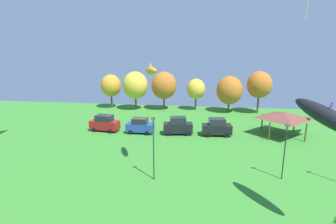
{
  "coord_description": "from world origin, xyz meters",
  "views": [
    {
      "loc": [
        1.72,
        2.37,
        12.43
      ],
      "look_at": [
        -0.23,
        16.67,
        8.96
      ],
      "focal_mm": 28.0,
      "sensor_mm": 36.0,
      "label": 1
    }
  ],
  "objects_px": {
    "kite_flying_10": "(328,117)",
    "park_pavilion": "(284,115)",
    "light_post_2": "(154,145)",
    "light_post_1": "(285,148)",
    "treeline_tree_3": "(196,89)",
    "treeline_tree_1": "(135,85)",
    "treeline_tree_5": "(259,85)",
    "parked_car_third_from_left": "(178,126)",
    "treeline_tree_4": "(229,90)",
    "treeline_tree_2": "(164,85)",
    "kite_flying_6": "(151,71)",
    "treeline_tree_0": "(111,86)",
    "parked_car_leftmost": "(105,123)",
    "parked_car_second_from_left": "(140,126)",
    "parked_car_rightmost_in_row": "(217,127)"
  },
  "relations": [
    {
      "from": "light_post_2",
      "to": "kite_flying_10",
      "type": "bearing_deg",
      "value": -21.85
    },
    {
      "from": "parked_car_third_from_left",
      "to": "light_post_2",
      "type": "relative_size",
      "value": 0.71
    },
    {
      "from": "treeline_tree_3",
      "to": "parked_car_rightmost_in_row",
      "type": "bearing_deg",
      "value": -77.51
    },
    {
      "from": "kite_flying_6",
      "to": "parked_car_rightmost_in_row",
      "type": "relative_size",
      "value": 0.78
    },
    {
      "from": "kite_flying_10",
      "to": "light_post_2",
      "type": "bearing_deg",
      "value": 158.15
    },
    {
      "from": "treeline_tree_3",
      "to": "treeline_tree_5",
      "type": "xyz_separation_m",
      "value": [
        12.34,
        -1.33,
        1.28
      ]
    },
    {
      "from": "parked_car_third_from_left",
      "to": "light_post_2",
      "type": "height_order",
      "value": "light_post_2"
    },
    {
      "from": "treeline_tree_2",
      "to": "treeline_tree_3",
      "type": "bearing_deg",
      "value": 4.5
    },
    {
      "from": "kite_flying_10",
      "to": "treeline_tree_5",
      "type": "distance_m",
      "value": 34.98
    },
    {
      "from": "park_pavilion",
      "to": "treeline_tree_1",
      "type": "height_order",
      "value": "treeline_tree_1"
    },
    {
      "from": "treeline_tree_5",
      "to": "parked_car_third_from_left",
      "type": "bearing_deg",
      "value": -133.11
    },
    {
      "from": "treeline_tree_3",
      "to": "treeline_tree_1",
      "type": "bearing_deg",
      "value": -173.67
    },
    {
      "from": "parked_car_rightmost_in_row",
      "to": "park_pavilion",
      "type": "bearing_deg",
      "value": 2.51
    },
    {
      "from": "treeline_tree_1",
      "to": "parked_car_second_from_left",
      "type": "bearing_deg",
      "value": -73.18
    },
    {
      "from": "parked_car_third_from_left",
      "to": "treeline_tree_3",
      "type": "relative_size",
      "value": 0.69
    },
    {
      "from": "parked_car_second_from_left",
      "to": "treeline_tree_0",
      "type": "height_order",
      "value": "treeline_tree_0"
    },
    {
      "from": "kite_flying_6",
      "to": "park_pavilion",
      "type": "bearing_deg",
      "value": 38.41
    },
    {
      "from": "parked_car_leftmost",
      "to": "parked_car_second_from_left",
      "type": "height_order",
      "value": "parked_car_leftmost"
    },
    {
      "from": "kite_flying_10",
      "to": "treeline_tree_1",
      "type": "bearing_deg",
      "value": 122.59
    },
    {
      "from": "parked_car_leftmost",
      "to": "treeline_tree_3",
      "type": "xyz_separation_m",
      "value": [
        13.52,
        16.64,
        3.16
      ]
    },
    {
      "from": "park_pavilion",
      "to": "treeline_tree_2",
      "type": "distance_m",
      "value": 24.8
    },
    {
      "from": "kite_flying_6",
      "to": "treeline_tree_5",
      "type": "height_order",
      "value": "kite_flying_6"
    },
    {
      "from": "kite_flying_10",
      "to": "treeline_tree_0",
      "type": "relative_size",
      "value": 0.71
    },
    {
      "from": "treeline_tree_4",
      "to": "kite_flying_10",
      "type": "bearing_deg",
      "value": -85.07
    },
    {
      "from": "parked_car_third_from_left",
      "to": "park_pavilion",
      "type": "bearing_deg",
      "value": -1.93
    },
    {
      "from": "treeline_tree_1",
      "to": "treeline_tree_4",
      "type": "height_order",
      "value": "treeline_tree_1"
    },
    {
      "from": "parked_car_second_from_left",
      "to": "treeline_tree_4",
      "type": "bearing_deg",
      "value": 49.46
    },
    {
      "from": "park_pavilion",
      "to": "treeline_tree_2",
      "type": "height_order",
      "value": "treeline_tree_2"
    },
    {
      "from": "parked_car_third_from_left",
      "to": "treeline_tree_3",
      "type": "height_order",
      "value": "treeline_tree_3"
    },
    {
      "from": "kite_flying_10",
      "to": "parked_car_third_from_left",
      "type": "xyz_separation_m",
      "value": [
        -11.77,
        19.42,
        -6.79
      ]
    },
    {
      "from": "park_pavilion",
      "to": "kite_flying_6",
      "type": "bearing_deg",
      "value": -141.59
    },
    {
      "from": "parked_car_third_from_left",
      "to": "kite_flying_10",
      "type": "bearing_deg",
      "value": -66.3
    },
    {
      "from": "kite_flying_10",
      "to": "light_post_1",
      "type": "distance_m",
      "value": 8.42
    },
    {
      "from": "parked_car_second_from_left",
      "to": "treeline_tree_0",
      "type": "bearing_deg",
      "value": 124.06
    },
    {
      "from": "parked_car_leftmost",
      "to": "treeline_tree_2",
      "type": "xyz_separation_m",
      "value": [
        6.89,
        16.12,
        3.85
      ]
    },
    {
      "from": "kite_flying_10",
      "to": "treeline_tree_0",
      "type": "bearing_deg",
      "value": 127.99
    },
    {
      "from": "park_pavilion",
      "to": "treeline_tree_3",
      "type": "xyz_separation_m",
      "value": [
        -13.25,
        15.21,
        1.32
      ]
    },
    {
      "from": "kite_flying_10",
      "to": "park_pavilion",
      "type": "height_order",
      "value": "kite_flying_10"
    },
    {
      "from": "treeline_tree_2",
      "to": "treeline_tree_3",
      "type": "distance_m",
      "value": 6.69
    },
    {
      "from": "parked_car_second_from_left",
      "to": "light_post_2",
      "type": "xyz_separation_m",
      "value": [
        4.8,
        -14.06,
        2.4
      ]
    },
    {
      "from": "kite_flying_6",
      "to": "parked_car_third_from_left",
      "type": "distance_m",
      "value": 15.05
    },
    {
      "from": "kite_flying_6",
      "to": "parked_car_second_from_left",
      "type": "xyz_separation_m",
      "value": [
        -4.15,
        11.63,
        -9.21
      ]
    },
    {
      "from": "kite_flying_10",
      "to": "treeline_tree_4",
      "type": "relative_size",
      "value": 0.71
    },
    {
      "from": "treeline_tree_1",
      "to": "treeline_tree_2",
      "type": "xyz_separation_m",
      "value": [
        5.88,
        0.87,
        -0.05
      ]
    },
    {
      "from": "kite_flying_10",
      "to": "light_post_1",
      "type": "bearing_deg",
      "value": 92.23
    },
    {
      "from": "light_post_1",
      "to": "treeline_tree_3",
      "type": "xyz_separation_m",
      "value": [
        -9.44,
        29.27,
        1.2
      ]
    },
    {
      "from": "parked_car_third_from_left",
      "to": "park_pavilion",
      "type": "xyz_separation_m",
      "value": [
        15.31,
        1.5,
        1.79
      ]
    },
    {
      "from": "light_post_2",
      "to": "treeline_tree_0",
      "type": "bearing_deg",
      "value": 116.36
    },
    {
      "from": "kite_flying_6",
      "to": "treeline_tree_1",
      "type": "xyz_separation_m",
      "value": [
        -8.86,
        27.22,
        -5.23
      ]
    },
    {
      "from": "treeline_tree_5",
      "to": "light_post_1",
      "type": "bearing_deg",
      "value": -95.93
    }
  ]
}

